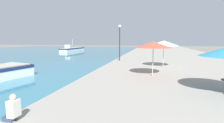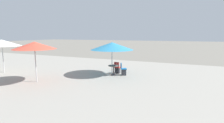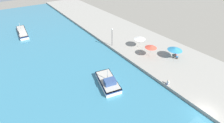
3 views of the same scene
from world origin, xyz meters
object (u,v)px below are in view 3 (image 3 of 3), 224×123
object	(u,v)px
cafe_umbrella_pink	(175,49)
lamppost	(112,34)
cafe_table	(174,56)
cafe_umbrella_striped	(140,38)
fishing_boat_mid	(22,32)
person_at_quay	(168,82)
fishing_boat_near	(108,82)
cafe_chair_right	(176,56)
cafe_umbrella_white	(151,47)
cafe_chair_left	(177,57)

from	to	relation	value
cafe_umbrella_pink	lamppost	bearing A→B (deg)	122.20
cafe_table	lamppost	bearing A→B (deg)	121.39
cafe_umbrella_striped	cafe_table	bearing A→B (deg)	-72.42
fishing_boat_mid	cafe_table	xyz separation A→B (m)	(25.19, -35.28, 0.44)
cafe_umbrella_pink	person_at_quay	size ratio (longest dim) A/B	3.40
fishing_boat_near	person_at_quay	xyz separation A→B (m)	(8.34, -6.54, 0.30)
fishing_boat_near	lamppost	size ratio (longest dim) A/B	1.49
cafe_umbrella_pink	lamppost	distance (m)	14.93
fishing_boat_mid	person_at_quay	distance (m)	43.45
lamppost	cafe_chair_right	bearing A→B (deg)	-56.33
fishing_boat_near	cafe_umbrella_pink	world-z (taller)	fishing_boat_near
cafe_table	person_at_quay	distance (m)	9.42
fishing_boat_mid	fishing_boat_near	bearing A→B (deg)	-72.91
lamppost	cafe_umbrella_pink	bearing A→B (deg)	-57.80
cafe_umbrella_striped	lamppost	distance (m)	6.86
fishing_boat_near	cafe_umbrella_striped	distance (m)	15.47
cafe_umbrella_pink	cafe_chair_right	bearing A→B (deg)	-18.67
fishing_boat_mid	cafe_umbrella_white	bearing A→B (deg)	-53.15
cafe_umbrella_white	cafe_chair_right	world-z (taller)	cafe_umbrella_white
cafe_chair_right	fishing_boat_near	bearing A→B (deg)	-95.29
cafe_umbrella_striped	cafe_chair_left	bearing A→B (deg)	-71.76
cafe_umbrella_white	cafe_chair_right	xyz separation A→B (m)	(4.38, -3.75, -1.99)
cafe_umbrella_white	cafe_chair_left	world-z (taller)	cafe_umbrella_white
cafe_chair_left	lamppost	xyz separation A→B (m)	(-8.13, 13.44, 2.77)
cafe_umbrella_white	lamppost	distance (m)	9.99
cafe_table	lamppost	size ratio (longest dim) A/B	0.18
cafe_umbrella_striped	cafe_table	distance (m)	8.94
cafe_umbrella_pink	cafe_chair_right	size ratio (longest dim) A/B	3.46
fishing_boat_mid	cafe_chair_right	world-z (taller)	fishing_boat_mid
cafe_chair_left	cafe_umbrella_pink	bearing A→B (deg)	-103.59
cafe_umbrella_pink	lamppost	world-z (taller)	lamppost
fishing_boat_near	cafe_umbrella_striped	bearing A→B (deg)	38.36
fishing_boat_mid	cafe_umbrella_white	world-z (taller)	fishing_boat_mid
fishing_boat_mid	person_at_quay	bearing A→B (deg)	-64.41
cafe_umbrella_striped	fishing_boat_mid	bearing A→B (deg)	129.93
fishing_boat_mid	cafe_chair_left	world-z (taller)	fishing_boat_mid
cafe_umbrella_pink	cafe_umbrella_striped	world-z (taller)	cafe_umbrella_striped
lamppost	cafe_table	bearing A→B (deg)	-58.61
cafe_chair_left	fishing_boat_mid	bearing A→B (deg)	-80.89
cafe_chair_right	person_at_quay	bearing A→B (deg)	-61.34
cafe_chair_right	lamppost	distance (m)	15.63
cafe_table	cafe_chair_right	xyz separation A→B (m)	(0.72, -0.01, -0.21)
cafe_umbrella_white	person_at_quay	bearing A→B (deg)	-118.10
fishing_boat_near	fishing_boat_mid	world-z (taller)	fishing_boat_near
fishing_boat_mid	person_at_quay	xyz separation A→B (m)	(17.02, -39.98, 0.32)
cafe_umbrella_white	cafe_chair_right	distance (m)	6.10
fishing_boat_near	person_at_quay	distance (m)	10.60
cafe_umbrella_pink	person_at_quay	distance (m)	9.79
cafe_table	cafe_chair_right	distance (m)	0.75
fishing_boat_near	lamppost	distance (m)	14.30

